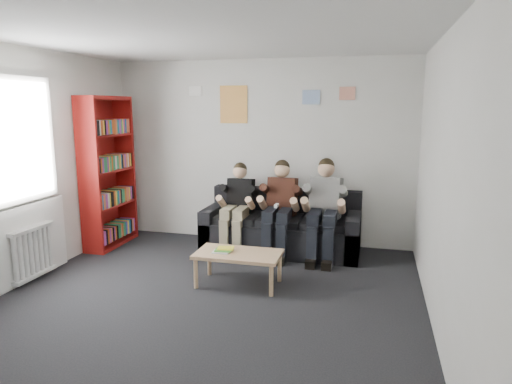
{
  "coord_description": "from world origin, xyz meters",
  "views": [
    {
      "loc": [
        1.66,
        -4.07,
        2.02
      ],
      "look_at": [
        0.25,
        1.3,
        0.98
      ],
      "focal_mm": 32.0,
      "sensor_mm": 36.0,
      "label": 1
    }
  ],
  "objects_px": {
    "sofa": "(282,229)",
    "person_left": "(237,208)",
    "bookshelf": "(108,172)",
    "person_right": "(324,210)",
    "coffee_table": "(238,256)",
    "person_middle": "(279,208)"
  },
  "relations": [
    {
      "from": "coffee_table",
      "to": "person_left",
      "type": "relative_size",
      "value": 0.78
    },
    {
      "from": "person_left",
      "to": "bookshelf",
      "type": "bearing_deg",
      "value": -174.62
    },
    {
      "from": "person_left",
      "to": "person_middle",
      "type": "xyz_separation_m",
      "value": [
        0.61,
        -0.0,
        0.02
      ]
    },
    {
      "from": "bookshelf",
      "to": "person_middle",
      "type": "bearing_deg",
      "value": 3.86
    },
    {
      "from": "person_right",
      "to": "bookshelf",
      "type": "bearing_deg",
      "value": -167.87
    },
    {
      "from": "sofa",
      "to": "person_left",
      "type": "relative_size",
      "value": 1.75
    },
    {
      "from": "bookshelf",
      "to": "person_right",
      "type": "relative_size",
      "value": 1.62
    },
    {
      "from": "bookshelf",
      "to": "coffee_table",
      "type": "bearing_deg",
      "value": -24.69
    },
    {
      "from": "sofa",
      "to": "person_left",
      "type": "distance_m",
      "value": 0.72
    },
    {
      "from": "coffee_table",
      "to": "person_middle",
      "type": "bearing_deg",
      "value": 79.66
    },
    {
      "from": "person_left",
      "to": "person_right",
      "type": "distance_m",
      "value": 1.21
    },
    {
      "from": "person_left",
      "to": "person_middle",
      "type": "distance_m",
      "value": 0.61
    },
    {
      "from": "sofa",
      "to": "person_right",
      "type": "relative_size",
      "value": 1.62
    },
    {
      "from": "person_left",
      "to": "person_middle",
      "type": "relative_size",
      "value": 0.96
    },
    {
      "from": "person_middle",
      "to": "person_right",
      "type": "xyz_separation_m",
      "value": [
        0.61,
        -0.0,
        0.01
      ]
    },
    {
      "from": "sofa",
      "to": "coffee_table",
      "type": "relative_size",
      "value": 2.25
    },
    {
      "from": "bookshelf",
      "to": "coffee_table",
      "type": "distance_m",
      "value": 2.6
    },
    {
      "from": "person_middle",
      "to": "person_right",
      "type": "distance_m",
      "value": 0.61
    },
    {
      "from": "person_left",
      "to": "person_right",
      "type": "height_order",
      "value": "person_right"
    },
    {
      "from": "coffee_table",
      "to": "person_middle",
      "type": "xyz_separation_m",
      "value": [
        0.22,
        1.21,
        0.31
      ]
    },
    {
      "from": "coffee_table",
      "to": "person_middle",
      "type": "relative_size",
      "value": 0.74
    },
    {
      "from": "bookshelf",
      "to": "person_middle",
      "type": "height_order",
      "value": "bookshelf"
    }
  ]
}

